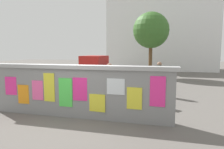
{
  "coord_description": "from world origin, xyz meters",
  "views": [
    {
      "loc": [
        2.66,
        -5.84,
        2.13
      ],
      "look_at": [
        0.5,
        2.58,
        1.1
      ],
      "focal_mm": 32.22,
      "sensor_mm": 36.0,
      "label": 1
    }
  ],
  "objects_px": {
    "motorcycle": "(146,94)",
    "auto_rickshaw_truck": "(110,73)",
    "person_walking": "(159,75)",
    "person_bystander": "(109,78)",
    "bicycle_far": "(65,97)",
    "tree_roadside": "(151,30)",
    "bicycle_near": "(51,89)"
  },
  "relations": [
    {
      "from": "auto_rickshaw_truck",
      "to": "bicycle_far",
      "type": "height_order",
      "value": "auto_rickshaw_truck"
    },
    {
      "from": "bicycle_near",
      "to": "bicycle_far",
      "type": "bearing_deg",
      "value": -44.72
    },
    {
      "from": "motorcycle",
      "to": "person_walking",
      "type": "height_order",
      "value": "person_walking"
    },
    {
      "from": "motorcycle",
      "to": "person_bystander",
      "type": "relative_size",
      "value": 1.17
    },
    {
      "from": "bicycle_far",
      "to": "person_bystander",
      "type": "bearing_deg",
      "value": 36.51
    },
    {
      "from": "bicycle_near",
      "to": "tree_roadside",
      "type": "height_order",
      "value": "tree_roadside"
    },
    {
      "from": "bicycle_near",
      "to": "tree_roadside",
      "type": "xyz_separation_m",
      "value": [
        4.03,
        8.35,
        3.39
      ]
    },
    {
      "from": "person_bystander",
      "to": "tree_roadside",
      "type": "xyz_separation_m",
      "value": [
        1.12,
        8.66,
        2.77
      ]
    },
    {
      "from": "motorcycle",
      "to": "person_bystander",
      "type": "distance_m",
      "value": 1.64
    },
    {
      "from": "motorcycle",
      "to": "bicycle_near",
      "type": "xyz_separation_m",
      "value": [
        -4.45,
        0.6,
        -0.1
      ]
    },
    {
      "from": "motorcycle",
      "to": "auto_rickshaw_truck",
      "type": "bearing_deg",
      "value": 125.81
    },
    {
      "from": "person_walking",
      "to": "tree_roadside",
      "type": "relative_size",
      "value": 0.31
    },
    {
      "from": "auto_rickshaw_truck",
      "to": "bicycle_near",
      "type": "height_order",
      "value": "auto_rickshaw_truck"
    },
    {
      "from": "person_bystander",
      "to": "tree_roadside",
      "type": "height_order",
      "value": "tree_roadside"
    },
    {
      "from": "auto_rickshaw_truck",
      "to": "person_bystander",
      "type": "height_order",
      "value": "auto_rickshaw_truck"
    },
    {
      "from": "bicycle_near",
      "to": "auto_rickshaw_truck",
      "type": "bearing_deg",
      "value": 48.19
    },
    {
      "from": "bicycle_near",
      "to": "motorcycle",
      "type": "bearing_deg",
      "value": -7.71
    },
    {
      "from": "person_walking",
      "to": "tree_roadside",
      "type": "xyz_separation_m",
      "value": [
        -0.86,
        7.01,
        2.77
      ]
    },
    {
      "from": "motorcycle",
      "to": "person_walking",
      "type": "xyz_separation_m",
      "value": [
        0.45,
        1.94,
        0.52
      ]
    },
    {
      "from": "person_walking",
      "to": "person_bystander",
      "type": "xyz_separation_m",
      "value": [
        -1.98,
        -1.65,
        0.0
      ]
    },
    {
      "from": "person_walking",
      "to": "person_bystander",
      "type": "relative_size",
      "value": 1.0
    },
    {
      "from": "motorcycle",
      "to": "person_walking",
      "type": "distance_m",
      "value": 2.06
    },
    {
      "from": "auto_rickshaw_truck",
      "to": "person_walking",
      "type": "distance_m",
      "value": 2.91
    },
    {
      "from": "auto_rickshaw_truck",
      "to": "bicycle_near",
      "type": "xyz_separation_m",
      "value": [
        -2.22,
        -2.48,
        -0.54
      ]
    },
    {
      "from": "bicycle_near",
      "to": "bicycle_far",
      "type": "xyz_separation_m",
      "value": [
        1.43,
        -1.42,
        0.0
      ]
    },
    {
      "from": "bicycle_near",
      "to": "bicycle_far",
      "type": "distance_m",
      "value": 2.01
    },
    {
      "from": "bicycle_far",
      "to": "tree_roadside",
      "type": "relative_size",
      "value": 0.32
    },
    {
      "from": "bicycle_near",
      "to": "bicycle_far",
      "type": "height_order",
      "value": "same"
    },
    {
      "from": "bicycle_near",
      "to": "person_walking",
      "type": "xyz_separation_m",
      "value": [
        4.9,
        1.34,
        0.62
      ]
    },
    {
      "from": "bicycle_near",
      "to": "tree_roadside",
      "type": "bearing_deg",
      "value": 64.21
    },
    {
      "from": "motorcycle",
      "to": "person_walking",
      "type": "bearing_deg",
      "value": 76.98
    },
    {
      "from": "person_bystander",
      "to": "tree_roadside",
      "type": "bearing_deg",
      "value": 82.66
    }
  ]
}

